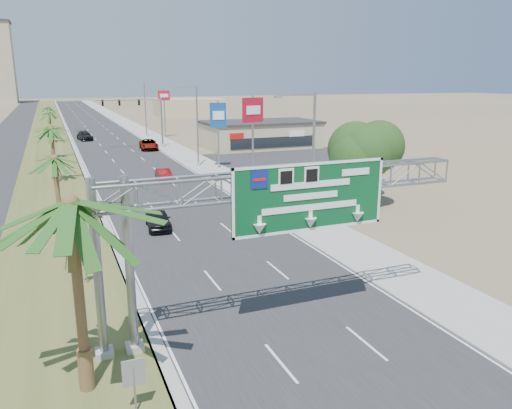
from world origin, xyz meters
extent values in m
cube|color=#28282B|center=(0.00, 110.00, 0.01)|extent=(12.00, 300.00, 0.02)
cube|color=#9E9B93|center=(8.50, 110.00, 0.05)|extent=(4.00, 300.00, 0.10)
cube|color=#4A5525|center=(-10.00, 110.00, 0.06)|extent=(7.00, 300.00, 0.12)
cube|color=#28282B|center=(-17.00, 110.00, 0.01)|extent=(8.00, 300.00, 0.02)
cylinder|color=gray|center=(-7.20, 10.00, 3.70)|extent=(0.36, 0.36, 7.40)
cylinder|color=gray|center=(-8.40, 10.00, 3.70)|extent=(0.36, 0.36, 7.40)
cube|color=#9E9B93|center=(-7.20, 10.00, 0.20)|extent=(0.70, 0.70, 0.40)
cube|color=#9E9B93|center=(-8.40, 10.00, 0.20)|extent=(0.70, 0.70, 0.40)
cube|color=#074A22|center=(0.50, 9.52, 6.00)|extent=(7.20, 0.12, 3.00)
cube|color=navy|center=(-1.90, 9.44, 6.95)|extent=(0.75, 0.03, 0.75)
cone|color=white|center=(0.50, 9.44, 4.85)|extent=(0.56, 0.56, 0.45)
cylinder|color=brown|center=(-9.20, 8.00, 3.50)|extent=(0.36, 0.36, 7.00)
cylinder|color=brown|center=(-9.20, 8.00, 0.84)|extent=(0.54, 0.54, 1.68)
cylinder|color=brown|center=(-9.50, 32.00, 2.50)|extent=(0.36, 0.36, 5.00)
cylinder|color=brown|center=(-9.50, 32.00, 0.60)|extent=(0.54, 0.54, 1.20)
cylinder|color=brown|center=(-9.50, 48.00, 2.90)|extent=(0.36, 0.36, 5.80)
cylinder|color=brown|center=(-9.50, 48.00, 0.70)|extent=(0.54, 0.54, 1.39)
cylinder|color=brown|center=(-9.50, 66.00, 2.25)|extent=(0.36, 0.36, 4.50)
cylinder|color=brown|center=(-9.50, 66.00, 0.54)|extent=(0.54, 0.54, 1.08)
cylinder|color=brown|center=(-9.50, 85.00, 2.60)|extent=(0.36, 0.36, 5.20)
cylinder|color=brown|center=(-9.50, 85.00, 0.62)|extent=(0.54, 0.54, 1.25)
cylinder|color=brown|center=(-9.50, 110.00, 2.40)|extent=(0.36, 0.36, 4.80)
cylinder|color=brown|center=(-9.50, 110.00, 0.58)|extent=(0.54, 0.54, 1.15)
cylinder|color=gray|center=(7.50, 22.00, 5.00)|extent=(0.20, 0.20, 10.00)
cylinder|color=gray|center=(6.10, 22.00, 9.85)|extent=(2.80, 0.12, 0.12)
cube|color=slate|center=(4.70, 22.00, 9.75)|extent=(0.50, 0.22, 0.18)
cylinder|color=#9E9B93|center=(7.50, 22.00, 0.25)|extent=(0.44, 0.44, 0.50)
cylinder|color=gray|center=(7.50, 52.00, 5.00)|extent=(0.20, 0.20, 10.00)
cylinder|color=gray|center=(6.10, 52.00, 9.85)|extent=(2.80, 0.12, 0.12)
cube|color=slate|center=(4.70, 52.00, 9.75)|extent=(0.50, 0.22, 0.18)
cylinder|color=#9E9B93|center=(7.50, 52.00, 0.25)|extent=(0.44, 0.44, 0.50)
cylinder|color=gray|center=(7.50, 88.00, 5.00)|extent=(0.20, 0.20, 10.00)
cylinder|color=gray|center=(6.10, 88.00, 9.85)|extent=(2.80, 0.12, 0.12)
cube|color=slate|center=(4.70, 88.00, 9.75)|extent=(0.50, 0.22, 0.18)
cylinder|color=#9E9B93|center=(7.50, 88.00, 0.25)|extent=(0.44, 0.44, 0.50)
cylinder|color=gray|center=(7.20, 72.00, 4.00)|extent=(0.28, 0.28, 8.00)
cylinder|color=gray|center=(2.20, 72.00, 7.70)|extent=(10.00, 0.18, 0.18)
cube|color=black|center=(3.70, 71.80, 7.30)|extent=(0.32, 0.18, 0.95)
cube|color=black|center=(0.70, 71.80, 7.30)|extent=(0.32, 0.18, 0.95)
cube|color=black|center=(-1.80, 71.80, 7.30)|extent=(0.32, 0.18, 0.95)
sphere|color=red|center=(3.70, 71.68, 7.60)|extent=(0.22, 0.22, 0.22)
imported|color=black|center=(7.20, 72.00, 7.00)|extent=(0.16, 0.16, 0.60)
cylinder|color=#9E9B93|center=(7.20, 72.00, 0.30)|extent=(0.56, 0.56, 0.60)
cube|color=tan|center=(22.00, 66.00, 2.00)|extent=(18.00, 10.00, 4.00)
cylinder|color=brown|center=(15.00, 26.00, 1.95)|extent=(0.44, 0.44, 3.90)
sphere|color=#1B3512|center=(15.00, 26.00, 4.55)|extent=(4.50, 4.50, 4.50)
cylinder|color=brown|center=(18.00, 30.00, 1.65)|extent=(0.44, 0.44, 3.30)
sphere|color=#1B3512|center=(18.00, 30.00, 3.85)|extent=(3.50, 3.50, 3.50)
cylinder|color=gray|center=(-7.80, 6.00, 0.90)|extent=(0.08, 0.08, 1.80)
cube|color=slate|center=(-7.80, 6.00, 1.60)|extent=(0.75, 0.06, 0.95)
cylinder|color=gray|center=(-8.50, 18.00, 0.90)|extent=(0.08, 0.08, 1.80)
cube|color=slate|center=(-8.50, 18.00, 1.60)|extent=(0.75, 0.06, 0.95)
cube|color=tan|center=(30.00, 140.00, 2.50)|extent=(20.00, 12.00, 5.00)
imported|color=black|center=(-2.74, 27.09, 0.72)|extent=(2.08, 4.37, 1.44)
imported|color=#69090B|center=(1.50, 44.63, 0.65)|extent=(1.43, 3.96, 1.30)
imported|color=gray|center=(4.58, 70.17, 0.80)|extent=(3.17, 5.96, 1.59)
imported|color=black|center=(-3.89, 87.06, 0.77)|extent=(2.84, 5.57, 1.55)
cylinder|color=gray|center=(9.11, 37.44, 4.66)|extent=(0.20, 0.20, 9.31)
cube|color=#AA0D23|center=(9.11, 37.44, 7.91)|extent=(2.39, 0.93, 2.40)
cube|color=white|center=(9.11, 37.26, 7.91)|extent=(1.63, 0.49, 0.84)
cylinder|color=gray|center=(9.53, 49.83, 4.14)|extent=(0.20, 0.20, 8.28)
cube|color=#0F4490|center=(9.53, 49.83, 6.58)|extent=(2.02, 0.60, 3.00)
cube|color=white|center=(9.53, 49.65, 6.58)|extent=(1.39, 0.25, 1.05)
cylinder|color=gray|center=(10.64, 85.63, 4.47)|extent=(0.20, 0.20, 8.94)
cube|color=red|center=(10.64, 85.63, 7.84)|extent=(2.20, 0.33, 1.80)
cube|color=white|center=(10.64, 85.45, 7.84)|extent=(1.54, 0.06, 0.63)
camera|label=1|loc=(-9.58, -8.88, 10.94)|focal=35.00mm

